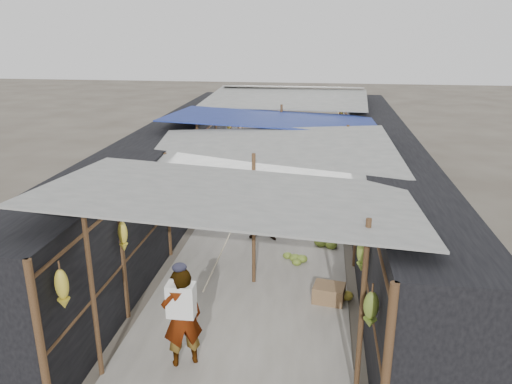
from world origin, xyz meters
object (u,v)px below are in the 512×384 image
at_px(crate_near, 286,222).
at_px(black_basin, 338,230).
at_px(vendor_seated, 335,161).
at_px(shopper_blue, 267,205).
at_px(vendor_elderly, 182,317).

height_order(crate_near, black_basin, crate_near).
bearing_deg(black_basin, vendor_seated, 90.15).
xyz_separation_m(crate_near, shopper_blue, (-0.41, -0.82, 0.72)).
xyz_separation_m(crate_near, vendor_elderly, (-1.10, -5.52, 0.65)).
relative_size(crate_near, black_basin, 0.74).
distance_m(crate_near, shopper_blue, 1.16).
height_order(crate_near, vendor_seated, vendor_seated).
xyz_separation_m(black_basin, shopper_blue, (-1.69, -0.58, 0.76)).
relative_size(crate_near, shopper_blue, 0.27).
bearing_deg(shopper_blue, vendor_elderly, -96.07).
bearing_deg(vendor_seated, black_basin, 2.01).
distance_m(crate_near, black_basin, 1.30).
relative_size(vendor_elderly, shopper_blue, 0.92).
relative_size(black_basin, shopper_blue, 0.36).
bearing_deg(shopper_blue, crate_near, 65.79).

